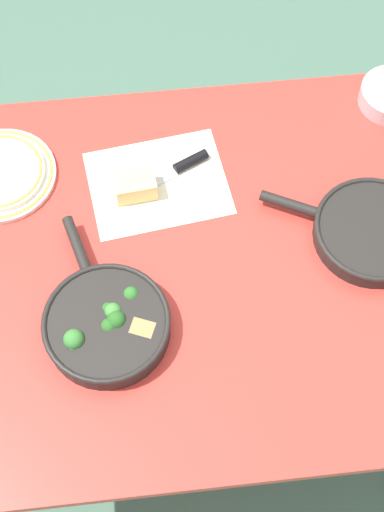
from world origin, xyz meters
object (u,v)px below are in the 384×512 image
(grater_knife, at_px, (173,171))
(dinner_plate_stack, at_px, (0,173))
(cheese_block, at_px, (135,186))
(skillet_eggs, at_px, (371,231))
(skillet_broccoli, at_px, (107,323))

(grater_knife, xyz_separation_m, dinner_plate_stack, (0.40, -0.03, 0.00))
(cheese_block, bearing_deg, skillet_eggs, 161.28)
(skillet_broccoli, relative_size, dinner_plate_stack, 1.51)
(skillet_eggs, xyz_separation_m, cheese_block, (0.50, -0.17, 0.00))
(grater_knife, distance_m, cheese_block, 0.10)
(grater_knife, bearing_deg, skillet_eggs, 127.27)
(skillet_broccoli, xyz_separation_m, cheese_block, (-0.08, -0.33, -0.00))
(skillet_broccoli, xyz_separation_m, skillet_eggs, (-0.58, -0.16, -0.01))
(skillet_broccoli, bearing_deg, skillet_eggs, -90.92)
(skillet_eggs, bearing_deg, grater_knife, -0.35)
(skillet_broccoli, bearing_deg, cheese_block, -29.97)
(skillet_broccoli, distance_m, grater_knife, 0.41)
(skillet_eggs, xyz_separation_m, dinner_plate_stack, (0.81, -0.25, -0.01))
(skillet_eggs, distance_m, cheese_block, 0.53)
(grater_knife, height_order, cheese_block, cheese_block)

